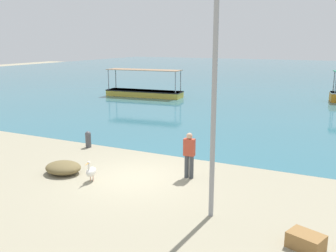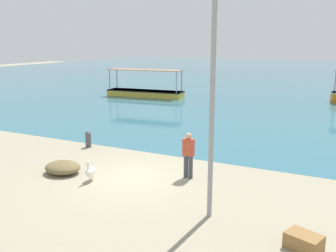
% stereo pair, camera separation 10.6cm
% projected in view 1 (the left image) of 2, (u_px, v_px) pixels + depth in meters
% --- Properties ---
extents(ground, '(120.00, 120.00, 0.00)m').
position_uv_depth(ground, '(135.00, 178.00, 13.63)').
color(ground, gray).
extents(harbor_water, '(110.00, 90.00, 0.00)m').
position_uv_depth(harbor_water, '(301.00, 74.00, 55.73)').
color(harbor_water, '#306979').
rests_on(harbor_water, ground).
extents(fishing_boat_far_right, '(7.06, 2.33, 2.41)m').
position_uv_depth(fishing_boat_far_right, '(144.00, 91.00, 33.41)').
color(fishing_boat_far_right, gold).
rests_on(fishing_boat_far_right, harbor_water).
extents(pelican, '(0.39, 0.80, 0.80)m').
position_uv_depth(pelican, '(91.00, 171.00, 13.22)').
color(pelican, '#E0997A').
rests_on(pelican, ground).
extents(lamp_post, '(0.28, 0.28, 6.29)m').
position_uv_depth(lamp_post, '(214.00, 94.00, 9.92)').
color(lamp_post, gray).
rests_on(lamp_post, ground).
extents(mooring_bollard, '(0.28, 0.28, 0.77)m').
position_uv_depth(mooring_bollard, '(88.00, 139.00, 17.47)').
color(mooring_bollard, '#47474C').
rests_on(mooring_bollard, ground).
extents(fisherman_standing, '(0.42, 0.25, 1.69)m').
position_uv_depth(fisherman_standing, '(189.00, 154.00, 13.43)').
color(fisherman_standing, '#3D4147').
rests_on(fisherman_standing, ground).
extents(net_pile, '(1.39, 1.18, 0.45)m').
position_uv_depth(net_pile, '(63.00, 168.00, 14.04)').
color(net_pile, brown).
rests_on(net_pile, ground).
extents(cargo_crate, '(0.95, 0.81, 0.39)m').
position_uv_depth(cargo_crate, '(306.00, 241.00, 8.95)').
color(cargo_crate, olive).
rests_on(cargo_crate, ground).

